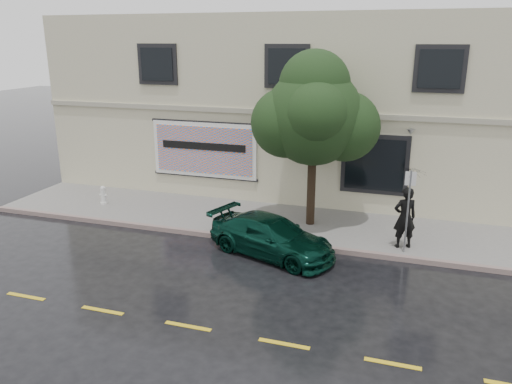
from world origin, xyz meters
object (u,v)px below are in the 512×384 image
(car, at_px, (271,236))
(street_tree, at_px, (314,117))
(fire_hydrant, at_px, (103,195))
(pedestrian, at_px, (405,218))

(car, height_order, street_tree, street_tree)
(car, distance_m, fire_hydrant, 7.55)
(fire_hydrant, bearing_deg, street_tree, -17.44)
(street_tree, xyz_separation_m, fire_hydrant, (-7.85, -0.30, -3.25))
(car, height_order, fire_hydrant, car)
(car, relative_size, street_tree, 0.76)
(pedestrian, bearing_deg, car, -1.90)
(street_tree, bearing_deg, pedestrian, -20.28)
(pedestrian, height_order, street_tree, street_tree)
(street_tree, height_order, fire_hydrant, street_tree)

